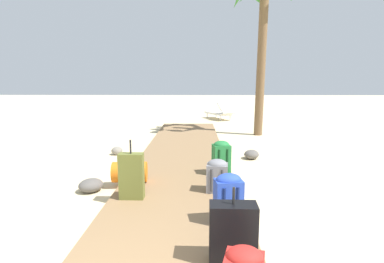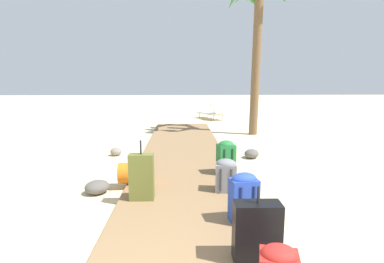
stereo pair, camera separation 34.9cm
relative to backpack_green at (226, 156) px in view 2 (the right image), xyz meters
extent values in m
plane|color=beige|center=(-0.72, 0.13, -0.39)|extent=(60.00, 60.00, 0.00)
cube|color=olive|center=(-0.72, 1.15, -0.35)|extent=(1.83, 10.24, 0.08)
cube|color=#237538|center=(0.00, 0.00, -0.05)|extent=(0.33, 0.30, 0.52)
ellipsoid|color=#237538|center=(0.00, 0.00, 0.21)|extent=(0.31, 0.29, 0.14)
cylinder|color=#113A1C|center=(-0.05, -0.14, -0.05)|extent=(0.04, 0.04, 0.41)
cylinder|color=#113A1C|center=(0.09, -0.11, -0.05)|extent=(0.04, 0.04, 0.41)
cube|color=black|center=(-0.11, -2.62, -0.04)|extent=(0.42, 0.22, 0.54)
cylinder|color=black|center=(-0.11, -2.62, 0.31)|extent=(0.02, 0.02, 0.15)
cube|color=#2847B7|center=(-0.07, -1.84, -0.06)|extent=(0.34, 0.26, 0.51)
ellipsoid|color=#2847B7|center=(-0.07, -1.84, 0.20)|extent=(0.32, 0.25, 0.15)
cylinder|color=navy|center=(-0.13, -1.96, -0.06)|extent=(0.04, 0.04, 0.40)
cylinder|color=navy|center=(0.02, -1.94, -0.06)|extent=(0.04, 0.04, 0.40)
cube|color=olive|center=(-1.32, -1.13, 0.01)|extent=(0.33, 0.17, 0.64)
cylinder|color=black|center=(-1.32, -1.13, 0.42)|extent=(0.02, 0.02, 0.19)
cylinder|color=orange|center=(-1.50, -0.44, -0.15)|extent=(0.56, 0.36, 0.33)
torus|color=black|center=(-1.50, -0.44, 0.05)|extent=(0.17, 0.03, 0.16)
cube|color=slate|center=(-0.13, -0.84, -0.10)|extent=(0.33, 0.28, 0.41)
ellipsoid|color=slate|center=(-0.13, -0.84, 0.10)|extent=(0.31, 0.27, 0.15)
cylinder|color=#3A3A3D|center=(-0.22, -0.96, -0.10)|extent=(0.04, 0.04, 0.33)
cylinder|color=#3A3A3D|center=(-0.07, -0.98, -0.10)|extent=(0.04, 0.04, 0.33)
ellipsoid|color=red|center=(-0.10, -3.20, 0.10)|extent=(0.30, 0.27, 0.14)
cylinder|color=brown|center=(1.50, 4.21, 1.83)|extent=(0.26, 0.52, 4.45)
cube|color=white|center=(0.54, 8.26, -0.13)|extent=(1.20, 1.52, 0.08)
cube|color=white|center=(0.83, 7.74, 0.15)|extent=(0.78, 0.76, 0.45)
cylinder|color=silver|center=(0.06, 8.64, -0.28)|extent=(0.04, 0.04, 0.22)
cylinder|color=silver|center=(0.49, 8.87, -0.28)|extent=(0.04, 0.04, 0.22)
cylinder|color=silver|center=(0.60, 7.66, -0.28)|extent=(0.04, 0.04, 0.22)
cylinder|color=silver|center=(1.02, 7.89, -0.28)|extent=(0.04, 0.04, 0.22)
ellipsoid|color=#5B5651|center=(0.77, 1.36, -0.29)|extent=(0.44, 0.46, 0.20)
ellipsoid|color=gray|center=(-2.25, 1.70, -0.30)|extent=(0.35, 0.34, 0.18)
ellipsoid|color=#5B5651|center=(-2.05, -0.67, -0.29)|extent=(0.50, 0.51, 0.20)
camera|label=1|loc=(-0.44, -5.16, 1.30)|focal=28.75mm
camera|label=2|loc=(-0.79, -5.15, 1.30)|focal=28.75mm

